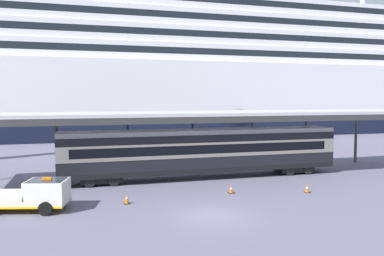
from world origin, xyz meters
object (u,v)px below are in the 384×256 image
object	(u,v)px
train_carriage	(203,151)
traffic_cone_far	(307,188)
traffic_cone_mid	(127,199)
cruise_ship	(159,73)
traffic_cone_near	(231,189)
service_truck	(32,194)

from	to	relation	value
train_carriage	traffic_cone_far	bearing A→B (deg)	-51.18
traffic_cone_mid	cruise_ship	bearing A→B (deg)	76.40
traffic_cone_near	service_truck	bearing A→B (deg)	-176.63
cruise_ship	traffic_cone_mid	xyz separation A→B (m)	(-11.54, -47.70, -11.12)
cruise_ship	service_truck	bearing A→B (deg)	-109.80
cruise_ship	train_carriage	xyz separation A→B (m)	(-4.41, -41.29, -9.13)
traffic_cone_mid	traffic_cone_far	distance (m)	12.74
service_truck	traffic_cone_far	size ratio (longest dim) A/B	8.96
service_truck	cruise_ship	bearing A→B (deg)	70.20
service_truck	traffic_cone_near	distance (m)	13.11
traffic_cone_near	traffic_cone_mid	xyz separation A→B (m)	(-7.44, -0.78, 0.02)
train_carriage	traffic_cone_mid	distance (m)	9.80
service_truck	traffic_cone_far	bearing A→B (deg)	-1.70
traffic_cone_far	traffic_cone_mid	bearing A→B (deg)	177.57
cruise_ship	traffic_cone_mid	size ratio (longest dim) A/B	243.82
traffic_cone_near	traffic_cone_mid	bearing A→B (deg)	-174.04
cruise_ship	service_truck	distance (m)	51.76
train_carriage	service_truck	world-z (taller)	train_carriage
cruise_ship	traffic_cone_mid	distance (m)	50.32
service_truck	traffic_cone_near	xyz separation A→B (m)	(13.07, 0.77, -0.69)
cruise_ship	traffic_cone_near	xyz separation A→B (m)	(-4.10, -46.93, -11.14)
service_truck	traffic_cone_near	bearing A→B (deg)	3.37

